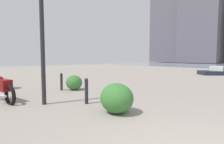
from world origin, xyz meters
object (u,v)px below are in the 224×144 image
at_px(motorcycle, 1,88).
at_px(boat, 218,73).
at_px(lamppost, 42,24).
at_px(bollard_mid, 61,81).
at_px(bollard_near, 86,90).

height_order(motorcycle, boat, motorcycle).
xyz_separation_m(lamppost, motorcycle, (1.42, 1.05, -2.19)).
distance_m(bollard_mid, boat, 14.95).
height_order(lamppost, motorcycle, lamppost).
bearing_deg(bollard_near, motorcycle, 44.15).
distance_m(lamppost, bollard_near, 2.65).
height_order(lamppost, bollard_mid, lamppost).
distance_m(bollard_near, boat, 15.32).
bearing_deg(lamppost, bollard_mid, -36.26).
height_order(bollard_near, bollard_mid, bollard_near).
distance_m(motorcycle, boat, 17.50).
bearing_deg(boat, bollard_near, 94.75).
height_order(bollard_near, boat, bollard_near).
distance_m(lamppost, bollard_mid, 3.49).
bearing_deg(lamppost, motorcycle, 36.44).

